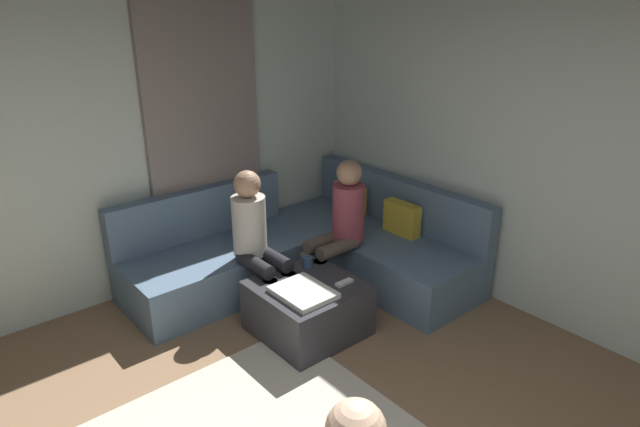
{
  "coord_description": "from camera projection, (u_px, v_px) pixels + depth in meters",
  "views": [
    {
      "loc": [
        1.47,
        -0.99,
        2.48
      ],
      "look_at": [
        -1.63,
        1.63,
        0.85
      ],
      "focal_mm": 30.45,
      "sensor_mm": 36.0,
      "label": 1
    }
  ],
  "objects": [
    {
      "name": "wall_back",
      "position": [
        611.0,
        169.0,
        3.82
      ],
      "size": [
        6.0,
        0.12,
        2.7
      ],
      "primitive_type": "cube",
      "color": "silver",
      "rests_on": "ground_plane"
    },
    {
      "name": "wall_left",
      "position": [
        46.0,
        155.0,
        4.14
      ],
      "size": [
        0.12,
        6.0,
        2.7
      ],
      "primitive_type": "cube",
      "color": "silver",
      "rests_on": "ground_plane"
    },
    {
      "name": "curtain_panel",
      "position": [
        205.0,
        143.0,
        4.88
      ],
      "size": [
        0.06,
        1.1,
        2.5
      ],
      "primitive_type": "cube",
      "color": "gray",
      "rests_on": "ground_plane"
    },
    {
      "name": "sectional_couch",
      "position": [
        309.0,
        250.0,
        5.05
      ],
      "size": [
        2.1,
        2.55,
        0.87
      ],
      "color": "slate",
      "rests_on": "ground_plane"
    },
    {
      "name": "ottoman",
      "position": [
        308.0,
        308.0,
        4.25
      ],
      "size": [
        0.76,
        0.76,
        0.42
      ],
      "primitive_type": "cube",
      "color": "#333338",
      "rests_on": "ground_plane"
    },
    {
      "name": "folded_blanket",
      "position": [
        303.0,
        292.0,
        4.02
      ],
      "size": [
        0.44,
        0.36,
        0.04
      ],
      "primitive_type": "cube",
      "color": "white",
      "rests_on": "ottoman"
    },
    {
      "name": "coffee_mug",
      "position": [
        307.0,
        262.0,
        4.41
      ],
      "size": [
        0.08,
        0.08,
        0.1
      ],
      "primitive_type": "cylinder",
      "color": "#334C72",
      "rests_on": "ottoman"
    },
    {
      "name": "game_remote",
      "position": [
        344.0,
        283.0,
        4.17
      ],
      "size": [
        0.05,
        0.15,
        0.02
      ],
      "primitive_type": "cube",
      "color": "white",
      "rests_on": "ottoman"
    },
    {
      "name": "person_on_couch_back",
      "position": [
        340.0,
        223.0,
        4.69
      ],
      "size": [
        0.3,
        0.6,
        1.2
      ],
      "rotation": [
        0.0,
        0.0,
        3.14
      ],
      "color": "brown",
      "rests_on": "ground_plane"
    },
    {
      "name": "person_on_couch_side",
      "position": [
        256.0,
        237.0,
        4.41
      ],
      "size": [
        0.6,
        0.3,
        1.2
      ],
      "rotation": [
        0.0,
        0.0,
        -1.57
      ],
      "color": "black",
      "rests_on": "ground_plane"
    }
  ]
}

